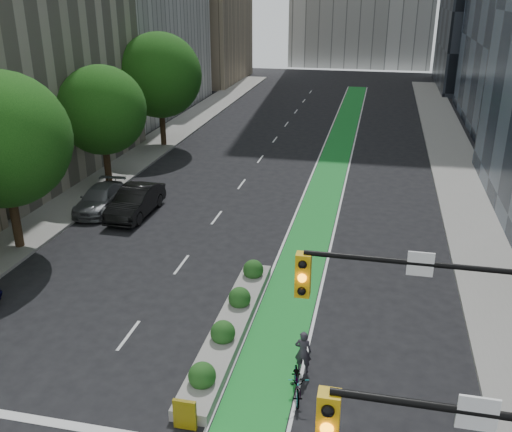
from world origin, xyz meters
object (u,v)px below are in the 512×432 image
at_px(bicycle, 297,382).
at_px(parked_car_left_far, 100,199).
at_px(cyclist, 303,352).
at_px(parked_car_left_mid, 135,201).
at_px(median_planter, 230,324).

relative_size(bicycle, parked_car_left_far, 0.39).
bearing_deg(cyclist, bicycle, 90.81).
distance_m(cyclist, parked_car_left_mid, 16.58).
bearing_deg(median_planter, parked_car_left_mid, 128.66).
relative_size(cyclist, parked_car_left_mid, 0.31).
bearing_deg(bicycle, cyclist, 78.46).
xyz_separation_m(median_planter, bicycle, (3.00, -2.97, 0.11)).
relative_size(median_planter, parked_car_left_far, 2.18).
distance_m(median_planter, cyclist, 3.49).
bearing_deg(cyclist, median_planter, -29.30).
distance_m(bicycle, cyclist, 1.26).
height_order(bicycle, parked_car_left_mid, parked_car_left_mid).
height_order(bicycle, parked_car_left_far, parked_car_left_far).
relative_size(bicycle, cyclist, 1.17).
height_order(median_planter, parked_car_left_far, parked_car_left_far).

